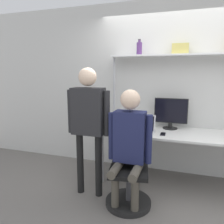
# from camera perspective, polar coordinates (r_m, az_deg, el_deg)

# --- Properties ---
(ground_plane) EXTENTS (12.00, 12.00, 0.00)m
(ground_plane) POSITION_cam_1_polar(r_m,az_deg,el_deg) (3.19, 15.65, -20.40)
(ground_plane) COLOR slate
(wall_back) EXTENTS (8.00, 0.06, 2.70)m
(wall_back) POSITION_cam_1_polar(r_m,az_deg,el_deg) (3.57, 17.32, 5.64)
(wall_back) COLOR silver
(wall_back) RESTS_ON ground_plane
(desk) EXTENTS (2.19, 0.75, 0.76)m
(desk) POSITION_cam_1_polar(r_m,az_deg,el_deg) (3.28, 16.58, -6.27)
(desk) COLOR silver
(desk) RESTS_ON ground_plane
(shelf_unit) EXTENTS (2.08, 0.26, 1.87)m
(shelf_unit) POSITION_cam_1_polar(r_m,az_deg,el_deg) (3.39, 17.51, 9.91)
(shelf_unit) COLOR white
(shelf_unit) RESTS_ON ground_plane
(monitor) EXTENTS (0.49, 0.22, 0.46)m
(monitor) POSITION_cam_1_polar(r_m,az_deg,el_deg) (3.42, 15.10, -0.19)
(monitor) COLOR black
(monitor) RESTS_ON desk
(laptop) EXTENTS (0.30, 0.25, 0.24)m
(laptop) POSITION_cam_1_polar(r_m,az_deg,el_deg) (3.17, 8.35, -4.07)
(laptop) COLOR silver
(laptop) RESTS_ON desk
(cell_phone) EXTENTS (0.07, 0.15, 0.01)m
(cell_phone) POSITION_cam_1_polar(r_m,az_deg,el_deg) (3.12, 13.15, -5.62)
(cell_phone) COLOR black
(cell_phone) RESTS_ON desk
(office_chair) EXTENTS (0.56, 0.56, 0.92)m
(office_chair) POSITION_cam_1_polar(r_m,az_deg,el_deg) (2.84, 4.39, -17.66)
(office_chair) COLOR black
(office_chair) RESTS_ON ground_plane
(person_seated) EXTENTS (0.53, 0.48, 1.42)m
(person_seated) POSITION_cam_1_polar(r_m,az_deg,el_deg) (2.58, 4.46, -7.15)
(person_seated) COLOR #4C473D
(person_seated) RESTS_ON ground_plane
(person_standing) EXTENTS (0.57, 0.23, 1.67)m
(person_standing) POSITION_cam_1_polar(r_m,az_deg,el_deg) (2.78, -6.20, -1.02)
(person_standing) COLOR black
(person_standing) RESTS_ON ground_plane
(bottle_purple) EXTENTS (0.08, 0.08, 0.23)m
(bottle_purple) POSITION_cam_1_polar(r_m,az_deg,el_deg) (3.47, 7.14, 16.16)
(bottle_purple) COLOR #593372
(bottle_purple) RESTS_ON shelf_unit
(storage_box) EXTENTS (0.23, 0.17, 0.14)m
(storage_box) POSITION_cam_1_polar(r_m,az_deg,el_deg) (3.40, 17.41, 15.46)
(storage_box) COLOR #DBCC66
(storage_box) RESTS_ON shelf_unit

